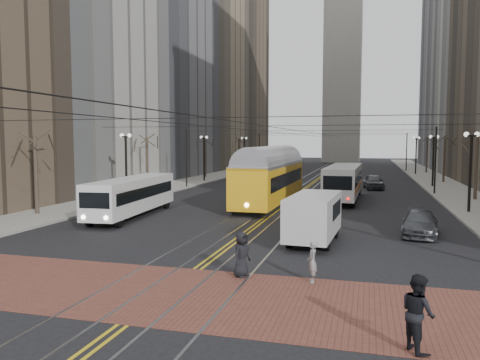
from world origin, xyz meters
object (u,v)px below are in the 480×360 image
Objects in this scene: streetcar at (271,182)px; cargo_van at (314,219)px; pedestrian_b at (312,262)px; pedestrian_a at (242,254)px; clock_tower at (344,16)px; sedan_parked at (420,223)px; transit_bus at (132,197)px; sedan_grey at (373,182)px; pedestrian_c at (418,313)px; rear_bus at (344,183)px.

cargo_van is at bearing -69.49° from streetcar.
pedestrian_b is at bearing -73.81° from streetcar.
clock_tower is at bearing 20.24° from pedestrian_a.
streetcar reaches higher than sedan_parked.
clock_tower is 100.02m from sedan_parked.
transit_bus is at bearing -145.19° from pedestrian_b.
clock_tower reaches higher than sedan_grey.
clock_tower is 89.15m from streetcar.
sedan_parked is at bearing -44.60° from streetcar.
cargo_van is 29.16m from sedan_grey.
pedestrian_b is (-4.77, -10.40, 0.12)m from sedan_parked.
streetcar reaches higher than pedestrian_c.
sedan_parked is at bearing 36.07° from cargo_van.
cargo_van is (5.16, -14.28, -0.60)m from streetcar.
pedestrian_a reaches higher than sedan_parked.
cargo_van reaches higher than pedestrian_c.
streetcar is 15.20m from cargo_van.
rear_bus reaches higher than cargo_van.
rear_bus is at bearing 91.50° from cargo_van.
transit_bus is at bearing -177.36° from sedan_parked.
sedan_grey is 25.55m from sedan_parked.
pedestrian_b is (2.71, 0.00, -0.11)m from pedestrian_a.
pedestrian_c is (16.98, -16.96, -0.36)m from transit_bus.
cargo_van is (4.00, -96.63, -34.73)m from clock_tower.
sedan_grey is 35.94m from pedestrian_b.
sedan_grey is at bearing 86.99° from cargo_van.
transit_bus is 7.01× the size of pedestrian_b.
pedestrian_a is (-2.57, -24.94, -0.64)m from rear_bus.
pedestrian_b is (4.73, -103.50, -35.19)m from clock_tower.
pedestrian_a is at bearing -105.84° from sedan_grey.
sedan_grey is at bearing -83.90° from clock_tower.
cargo_van is 6.56m from sedan_parked.
transit_bus is at bearing 162.09° from cargo_van.
cargo_van is at bearing -103.93° from sedan_grey.
clock_tower is at bearing 168.34° from pedestrian_b.
pedestrian_c reaches higher than pedestrian_b.
clock_tower is 76.58m from sedan_grey.
rear_bus is 6.04× the size of pedestrian_c.
rear_bus is at bearing 34.01° from streetcar.
streetcar reaches higher than rear_bus.
pedestrian_a is (2.02, -103.50, -35.08)m from clock_tower.
clock_tower is 34.05× the size of pedestrian_c.
pedestrian_a is (-7.48, -10.40, 0.23)m from sedan_parked.
cargo_van is at bearing -25.78° from transit_bus.
transit_bus is 6.12× the size of pedestrian_a.
pedestrian_c is at bearing -85.83° from clock_tower.
clock_tower reaches higher than cargo_van.
sedan_grey reaches higher than pedestrian_b.
transit_bus is at bearing -131.86° from sedan_grey.
rear_bus is 18.08m from cargo_van.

